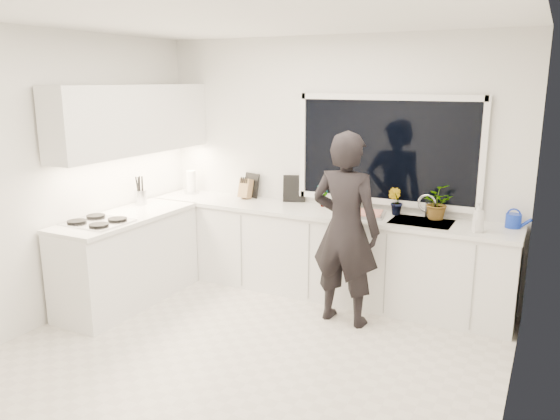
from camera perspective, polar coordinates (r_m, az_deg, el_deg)
The scene contains 25 objects.
floor at distance 4.82m, azimuth -2.87°, elevation -14.48°, with size 4.00×3.50×0.02m, color beige.
wall_back at distance 5.92m, azimuth 5.50°, elevation 4.67°, with size 4.00×0.02×2.70m, color white.
wall_left at distance 5.62m, azimuth -21.16°, elevation 3.36°, with size 0.02×3.50×2.70m, color white.
wall_right at distance 3.79m, azimuth 24.26°, elevation -1.41°, with size 0.02×3.50×2.70m, color white.
ceiling at distance 4.29m, azimuth -3.31°, elevation 19.65°, with size 4.00×3.50×0.02m, color white.
window at distance 5.67m, azimuth 11.09°, elevation 6.14°, with size 1.80×0.02×1.00m, color black.
base_cabinets_back at distance 5.85m, azimuth 4.18°, elevation -4.59°, with size 3.92×0.58×0.88m, color white.
base_cabinets_left at distance 5.83m, azimuth -15.61°, elevation -5.11°, with size 0.58×1.60×0.88m, color white.
countertop_back at distance 5.71m, azimuth 4.22°, elevation -0.22°, with size 3.94×0.62×0.04m, color silver.
countertop_left at distance 5.71m, azimuth -15.89°, elevation -0.72°, with size 0.62×1.60×0.04m, color silver.
upper_cabinets at distance 5.90m, azimuth -15.04°, elevation 9.14°, with size 0.34×2.10×0.70m, color white.
sink at distance 5.42m, azimuth 14.53°, elevation -1.69°, with size 0.58×0.42×0.14m, color silver.
faucet at distance 5.58m, azimuth 15.08°, elevation 0.38°, with size 0.03×0.03×0.22m, color silver.
stovetop at distance 5.47m, azimuth -18.54°, elevation -1.13°, with size 0.56×0.48×0.03m, color black.
person at distance 5.05m, azimuth 6.84°, elevation -2.02°, with size 0.66×0.43×1.81m, color black.
pizza_tray at distance 5.54m, azimuth 8.26°, elevation -0.39°, with size 0.49×0.36×0.03m, color silver.
pizza at distance 5.53m, azimuth 8.26°, elevation -0.22°, with size 0.45×0.32×0.01m, color #B4181D.
watering_can at distance 5.45m, azimuth 23.19°, elevation -1.04°, with size 0.14×0.14×0.13m, color #122FAD.
paper_towel_roll at distance 6.61m, azimuth -9.25°, elevation 2.84°, with size 0.11×0.11×0.26m, color white.
knife_block at distance 6.25m, azimuth -3.62°, elevation 2.19°, with size 0.13×0.10×0.22m, color #966746.
utensil_crock at distance 6.13m, azimuth -14.36°, elevation 1.28°, with size 0.13×0.13×0.16m, color #B1B1B5.
picture_frame_large at distance 6.32m, azimuth -3.00°, elevation 2.60°, with size 0.22×0.02×0.28m, color black.
picture_frame_small at distance 6.07m, azimuth 1.50°, elevation 2.26°, with size 0.25×0.02×0.30m, color black.
herb_plants at distance 5.58m, azimuth 12.85°, elevation 0.99°, with size 1.45×0.39×0.33m.
soap_bottles at distance 5.16m, azimuth 20.02°, elevation -0.85°, with size 0.15×0.15×0.28m.
Camera 1 is at (2.14, -3.68, 2.24)m, focal length 35.00 mm.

